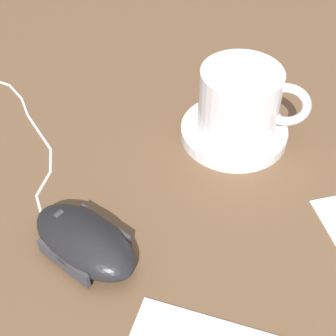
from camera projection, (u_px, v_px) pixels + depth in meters
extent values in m
plane|color=brown|center=(267.00, 241.00, 0.49)|extent=(3.00, 3.00, 0.00)
cylinder|color=white|center=(234.00, 132.00, 0.59)|extent=(0.12, 0.12, 0.01)
cylinder|color=white|center=(239.00, 100.00, 0.56)|extent=(0.09, 0.09, 0.07)
torus|color=white|center=(286.00, 105.00, 0.55)|extent=(0.04, 0.05, 0.05)
ellipsoid|color=black|center=(85.00, 241.00, 0.47)|extent=(0.08, 0.12, 0.04)
cylinder|color=#38383D|center=(60.00, 217.00, 0.47)|extent=(0.01, 0.01, 0.01)
cube|color=#38383D|center=(64.00, 263.00, 0.45)|extent=(0.01, 0.06, 0.02)
cube|color=#38383D|center=(106.00, 226.00, 0.48)|extent=(0.01, 0.06, 0.02)
cylinder|color=white|center=(40.00, 207.00, 0.52)|extent=(0.02, 0.03, 0.00)
cylinder|color=white|center=(43.00, 182.00, 0.54)|extent=(0.03, 0.02, 0.00)
cylinder|color=white|center=(50.00, 159.00, 0.56)|extent=(0.02, 0.03, 0.00)
cylinder|color=white|center=(45.00, 139.00, 0.59)|extent=(0.01, 0.04, 0.00)
cylinder|color=white|center=(33.00, 122.00, 0.61)|extent=(0.01, 0.04, 0.00)
cylinder|color=white|center=(25.00, 106.00, 0.63)|extent=(0.01, 0.03, 0.00)
cylinder|color=white|center=(15.00, 91.00, 0.65)|extent=(0.01, 0.04, 0.00)
sphere|color=white|center=(43.00, 220.00, 0.50)|extent=(0.00, 0.00, 0.00)
sphere|color=white|center=(36.00, 195.00, 0.53)|extent=(0.00, 0.00, 0.00)
sphere|color=white|center=(50.00, 171.00, 0.55)|extent=(0.00, 0.00, 0.00)
sphere|color=white|center=(51.00, 148.00, 0.58)|extent=(0.00, 0.00, 0.00)
sphere|color=white|center=(39.00, 131.00, 0.60)|extent=(0.00, 0.00, 0.00)
sphere|color=white|center=(28.00, 114.00, 0.62)|extent=(0.00, 0.00, 0.00)
sphere|color=white|center=(22.00, 98.00, 0.64)|extent=(0.00, 0.00, 0.00)
sphere|color=white|center=(9.00, 84.00, 0.66)|extent=(0.00, 0.00, 0.00)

